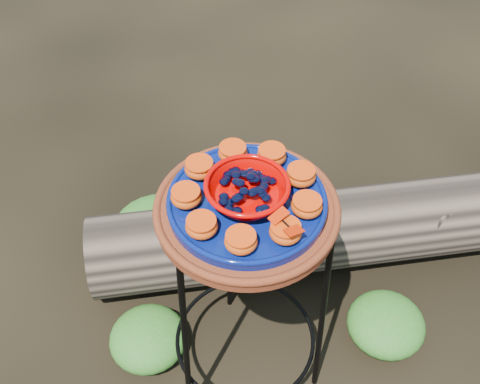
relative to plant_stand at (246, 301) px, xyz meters
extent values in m
plane|color=black|center=(0.00, 0.00, -0.35)|extent=(60.00, 60.00, 0.00)
cylinder|color=#592008|center=(0.00, 0.00, 0.37)|extent=(0.41, 0.41, 0.03)
cylinder|color=#090D53|center=(0.00, 0.00, 0.39)|extent=(0.35, 0.35, 0.02)
ellipsoid|color=#B2440C|center=(0.05, -0.12, 0.43)|extent=(0.07, 0.07, 0.04)
ellipsoid|color=#B2440C|center=(0.11, -0.06, 0.43)|extent=(0.07, 0.07, 0.04)
ellipsoid|color=#B2440C|center=(0.13, 0.03, 0.43)|extent=(0.07, 0.07, 0.04)
ellipsoid|color=#B2440C|center=(0.08, 0.10, 0.43)|extent=(0.07, 0.07, 0.04)
ellipsoid|color=#B2440C|center=(0.00, 0.13, 0.43)|extent=(0.07, 0.07, 0.04)
ellipsoid|color=#B2440C|center=(-0.09, 0.10, 0.43)|extent=(0.07, 0.07, 0.04)
ellipsoid|color=#B2440C|center=(-0.13, 0.02, 0.43)|extent=(0.07, 0.07, 0.04)
ellipsoid|color=#B2440C|center=(-0.11, -0.07, 0.43)|extent=(0.07, 0.07, 0.04)
ellipsoid|color=#B2440C|center=(-0.04, -0.12, 0.43)|extent=(0.07, 0.07, 0.04)
ellipsoid|color=#1E6817|center=(-0.28, 0.12, -0.29)|extent=(0.24, 0.24, 0.12)
ellipsoid|color=#1E6817|center=(0.46, 0.00, -0.29)|extent=(0.25, 0.25, 0.12)
ellipsoid|color=#1E6817|center=(-0.19, 0.51, -0.27)|extent=(0.34, 0.34, 0.17)
camera|label=1|loc=(-0.21, -0.85, 1.38)|focal=45.00mm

